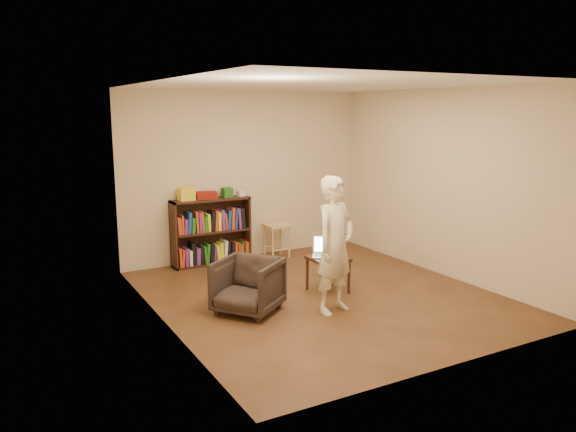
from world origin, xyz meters
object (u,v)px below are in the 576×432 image
laptop (325,251)px  side_table (328,263)px  person (335,245)px  stool (277,230)px  bookshelf (211,235)px  armchair (248,286)px

laptop → side_table: bearing=-62.9°
side_table → laptop: laptop is taller
laptop → person: (-0.34, -0.72, 0.28)m
stool → person: bearing=-102.7°
bookshelf → person: person is taller
side_table → person: bearing=-117.1°
stool → person: size_ratio=0.34×
armchair → side_table: (1.22, 0.18, 0.06)m
stool → laptop: bearing=-97.2°
bookshelf → person: size_ratio=0.76×
armchair → side_table: bearing=61.3°
armchair → laptop: laptop is taller
person → stool: bearing=58.7°
bookshelf → stool: size_ratio=2.25×
side_table → bookshelf: bearing=112.2°
bookshelf → side_table: (0.82, -2.00, -0.06)m
bookshelf → laptop: (0.82, -1.92, 0.08)m
armchair → person: person is taller
bookshelf → person: bearing=-79.5°
armchair → person: size_ratio=0.44×
stool → side_table: 1.86m
armchair → side_table: armchair is taller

